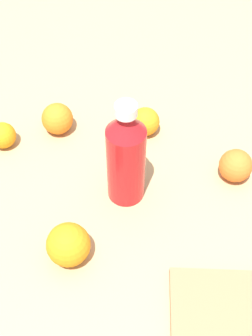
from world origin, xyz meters
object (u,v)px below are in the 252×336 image
(water_bottle, at_px, (126,156))
(orange_0, at_px, (145,122))
(orange_4, at_px, (3,135))
(cutting_board, at_px, (233,325))
(orange_1, at_px, (68,245))
(orange_2, at_px, (57,119))
(orange_3, at_px, (236,166))

(water_bottle, relative_size, orange_0, 3.67)
(orange_0, distance_m, orange_4, 0.33)
(cutting_board, bearing_deg, orange_1, 157.03)
(cutting_board, bearing_deg, orange_0, 108.72)
(orange_4, bearing_deg, orange_1, -40.49)
(orange_2, relative_size, cutting_board, 0.35)
(cutting_board, bearing_deg, orange_3, 83.54)
(orange_3, bearing_deg, cutting_board, -80.38)
(orange_4, relative_size, cutting_board, 0.28)
(water_bottle, bearing_deg, orange_4, 120.62)
(orange_2, bearing_deg, water_bottle, -30.87)
(orange_3, bearing_deg, orange_4, -172.00)
(water_bottle, xyz_separation_m, orange_2, (-0.21, 0.13, -0.08))
(water_bottle, xyz_separation_m, cutting_board, (0.26, -0.22, -0.11))
(orange_1, bearing_deg, orange_2, 117.60)
(orange_2, height_order, orange_3, orange_2)
(orange_0, xyz_separation_m, orange_3, (0.22, -0.07, 0.00))
(orange_0, relative_size, orange_1, 0.81)
(orange_3, distance_m, orange_4, 0.52)
(orange_3, bearing_deg, orange_2, 178.55)
(orange_0, bearing_deg, cutting_board, -55.20)
(water_bottle, relative_size, cutting_board, 1.16)
(orange_0, relative_size, cutting_board, 0.32)
(orange_0, bearing_deg, orange_4, -154.30)
(orange_3, bearing_deg, water_bottle, -150.89)
(water_bottle, relative_size, orange_2, 3.34)
(water_bottle, height_order, orange_4, water_bottle)
(orange_4, xyz_separation_m, cutting_board, (0.57, -0.26, -0.02))
(orange_1, xyz_separation_m, orange_3, (0.26, 0.29, -0.01))
(orange_1, relative_size, cutting_board, 0.39)
(orange_1, bearing_deg, cutting_board, -6.89)
(orange_4, bearing_deg, orange_3, 8.00)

